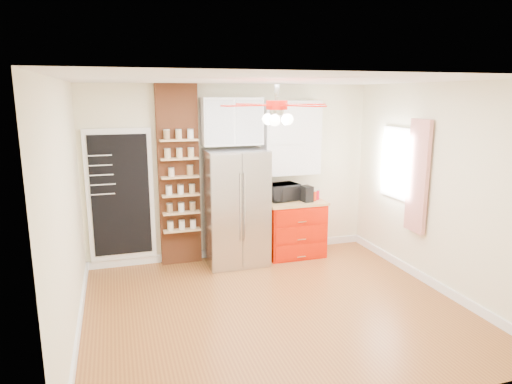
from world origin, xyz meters
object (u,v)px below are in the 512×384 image
object	(u,v)px
red_cabinet	(294,228)
coffee_maker	(307,194)
fridge	(236,207)
pantry_jar_oats	(171,173)
ceiling_fan	(277,106)
toaster_oven	(283,192)
canister_left	(313,196)

from	to	relation	value
red_cabinet	coffee_maker	distance (m)	0.60
fridge	pantry_jar_oats	distance (m)	1.09
pantry_jar_oats	fridge	bearing A→B (deg)	-8.94
ceiling_fan	toaster_oven	world-z (taller)	ceiling_fan
fridge	toaster_oven	size ratio (longest dim) A/B	3.63
red_cabinet	toaster_oven	size ratio (longest dim) A/B	1.95
ceiling_fan	pantry_jar_oats	size ratio (longest dim) A/B	11.66
fridge	canister_left	distance (m)	1.26
fridge	coffee_maker	xyz separation A→B (m)	(1.13, -0.05, 0.15)
toaster_oven	coffee_maker	xyz separation A→B (m)	(0.33, -0.18, -0.01)
ceiling_fan	red_cabinet	bearing A→B (deg)	61.29
coffee_maker	canister_left	distance (m)	0.14
coffee_maker	toaster_oven	bearing A→B (deg)	144.21
red_cabinet	coffee_maker	bearing A→B (deg)	-33.07
ceiling_fan	coffee_maker	distance (m)	2.37
fridge	coffee_maker	size ratio (longest dim) A/B	7.06
coffee_maker	canister_left	size ratio (longest dim) A/B	1.60
red_cabinet	toaster_oven	world-z (taller)	toaster_oven
fridge	toaster_oven	bearing A→B (deg)	9.23
toaster_oven	canister_left	world-z (taller)	toaster_oven
toaster_oven	canister_left	xyz separation A→B (m)	(0.46, -0.16, -0.06)
fridge	coffee_maker	distance (m)	1.14
toaster_oven	pantry_jar_oats	distance (m)	1.77
ceiling_fan	coffee_maker	bearing A→B (deg)	55.55
fridge	pantry_jar_oats	xyz separation A→B (m)	(-0.93, 0.15, 0.56)
red_cabinet	pantry_jar_oats	distance (m)	2.14
pantry_jar_oats	coffee_maker	bearing A→B (deg)	-5.56
toaster_oven	coffee_maker	bearing A→B (deg)	-40.70
red_cabinet	ceiling_fan	size ratio (longest dim) A/B	0.67
red_cabinet	canister_left	xyz separation A→B (m)	(0.29, -0.08, 0.53)
canister_left	fridge	bearing A→B (deg)	178.45
canister_left	pantry_jar_oats	xyz separation A→B (m)	(-2.18, 0.18, 0.46)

